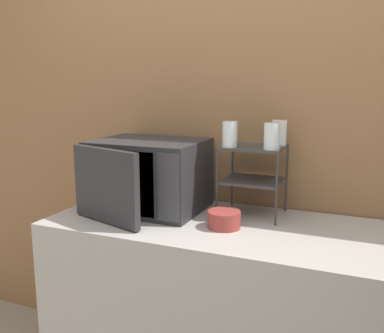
{
  "coord_description": "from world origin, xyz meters",
  "views": [
    {
      "loc": [
        0.56,
        -1.36,
        1.5
      ],
      "look_at": [
        -0.17,
        0.36,
        1.13
      ],
      "focal_mm": 40.0,
      "sensor_mm": 36.0,
      "label": 1
    }
  ],
  "objects_px": {
    "glass_front_right": "(272,136)",
    "glass_back_right": "(279,133)",
    "microwave": "(147,175)",
    "dish_rack": "(253,165)",
    "bowl": "(224,220)",
    "glass_front_left": "(230,134)"
  },
  "relations": [
    {
      "from": "glass_front_right",
      "to": "glass_back_right",
      "type": "bearing_deg",
      "value": 89.37
    },
    {
      "from": "microwave",
      "to": "glass_back_right",
      "type": "relative_size",
      "value": 4.74
    },
    {
      "from": "microwave",
      "to": "glass_front_right",
      "type": "xyz_separation_m",
      "value": [
        0.58,
        0.04,
        0.21
      ]
    },
    {
      "from": "dish_rack",
      "to": "microwave",
      "type": "bearing_deg",
      "value": -166.8
    },
    {
      "from": "microwave",
      "to": "glass_front_right",
      "type": "relative_size",
      "value": 4.74
    },
    {
      "from": "dish_rack",
      "to": "glass_back_right",
      "type": "relative_size",
      "value": 2.82
    },
    {
      "from": "dish_rack",
      "to": "bowl",
      "type": "relative_size",
      "value": 2.29
    },
    {
      "from": "dish_rack",
      "to": "glass_front_left",
      "type": "relative_size",
      "value": 2.82
    },
    {
      "from": "microwave",
      "to": "dish_rack",
      "type": "relative_size",
      "value": 1.68
    },
    {
      "from": "glass_back_right",
      "to": "glass_front_right",
      "type": "distance_m",
      "value": 0.15
    },
    {
      "from": "microwave",
      "to": "dish_rack",
      "type": "height_order",
      "value": "microwave"
    },
    {
      "from": "glass_back_right",
      "to": "glass_front_right",
      "type": "height_order",
      "value": "same"
    },
    {
      "from": "bowl",
      "to": "glass_front_left",
      "type": "bearing_deg",
      "value": 100.78
    },
    {
      "from": "bowl",
      "to": "glass_front_right",
      "type": "bearing_deg",
      "value": 43.98
    },
    {
      "from": "glass_front_left",
      "to": "glass_back_right",
      "type": "height_order",
      "value": "same"
    },
    {
      "from": "glass_front_right",
      "to": "bowl",
      "type": "bearing_deg",
      "value": -136.02
    },
    {
      "from": "dish_rack",
      "to": "glass_front_right",
      "type": "bearing_deg",
      "value": -37.11
    },
    {
      "from": "microwave",
      "to": "glass_front_left",
      "type": "xyz_separation_m",
      "value": [
        0.4,
        0.04,
        0.21
      ]
    },
    {
      "from": "glass_front_left",
      "to": "glass_back_right",
      "type": "bearing_deg",
      "value": 37.56
    },
    {
      "from": "bowl",
      "to": "glass_back_right",
      "type": "bearing_deg",
      "value": 61.81
    },
    {
      "from": "dish_rack",
      "to": "bowl",
      "type": "distance_m",
      "value": 0.31
    },
    {
      "from": "glass_back_right",
      "to": "bowl",
      "type": "relative_size",
      "value": 0.81
    }
  ]
}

